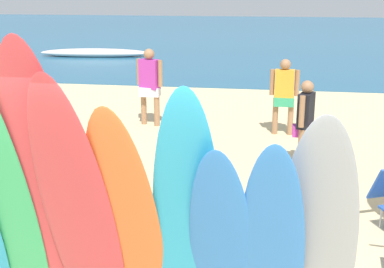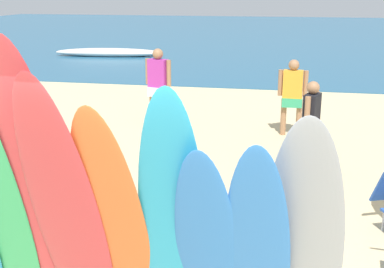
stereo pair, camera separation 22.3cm
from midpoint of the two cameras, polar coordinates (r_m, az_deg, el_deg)
ground at (r=18.25m, az=7.71°, el=6.21°), size 60.00×60.00×0.00m
ocean_water at (r=35.91m, az=9.65°, el=10.92°), size 60.00×40.00×0.02m
surfboard_red_2 at (r=4.17m, az=-14.94°, el=-8.13°), size 0.61×0.87×2.80m
surfboard_red_3 at (r=4.02m, az=-11.59°, el=-10.47°), size 0.63×0.97×2.59m
surfboard_orange_4 at (r=4.01m, az=-6.63°, el=-12.08°), size 0.59×0.90×2.37m
surfboard_teal_5 at (r=3.88m, az=-0.32°, el=-11.91°), size 0.58×0.81×2.50m
surfboard_blue_6 at (r=3.97m, az=3.63°, el=-14.55°), size 0.54×0.84×2.10m
surfboard_grey_8 at (r=3.93m, az=13.65°, el=-13.38°), size 0.61×0.74×2.33m
beachgoer_midbeach at (r=11.69m, az=-3.20°, el=5.84°), size 0.63×0.35×1.74m
beachgoer_strolling at (r=8.91m, az=13.74°, el=1.49°), size 0.41×0.57×1.56m
beachgoer_photographing at (r=11.04m, az=11.64°, el=4.55°), size 0.61×0.26×1.62m
distant_boat at (r=23.92m, az=-8.91°, el=8.90°), size 5.02×1.53×0.40m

